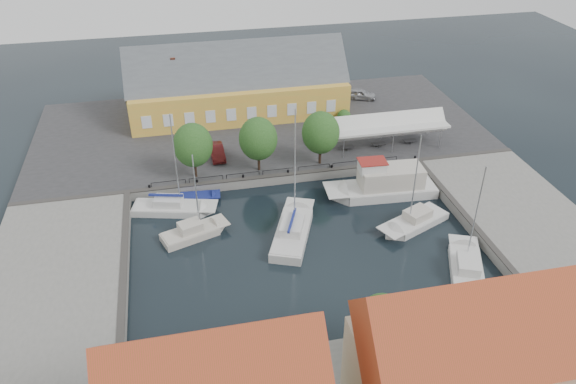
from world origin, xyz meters
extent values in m
plane|color=black|center=(0.00, 0.00, 0.00)|extent=(140.00, 140.00, 0.00)
cube|color=#2D2D30|center=(0.00, 23.00, 0.50)|extent=(56.00, 26.00, 1.00)
cube|color=slate|center=(-22.00, -2.00, 0.50)|extent=(12.00, 24.00, 1.00)
cube|color=slate|center=(22.00, -2.00, 0.50)|extent=(12.00, 24.00, 1.00)
cube|color=#383533|center=(0.00, 10.30, 1.06)|extent=(56.00, 0.60, 0.12)
cube|color=#383533|center=(-16.30, -2.00, 1.06)|extent=(0.60, 24.00, 0.12)
cube|color=#383533|center=(16.30, -2.00, 1.06)|extent=(0.60, 24.00, 0.12)
cylinder|color=black|center=(-14.00, 10.60, 1.20)|extent=(0.24, 0.24, 0.40)
cylinder|color=black|center=(-9.00, 10.60, 1.20)|extent=(0.24, 0.24, 0.40)
cylinder|color=black|center=(-4.00, 10.60, 1.20)|extent=(0.24, 0.24, 0.40)
cylinder|color=black|center=(1.00, 10.60, 1.20)|extent=(0.24, 0.24, 0.40)
cylinder|color=black|center=(6.00, 10.60, 1.20)|extent=(0.24, 0.24, 0.40)
cylinder|color=black|center=(11.00, 10.60, 1.20)|extent=(0.24, 0.24, 0.40)
cylinder|color=black|center=(16.00, 10.60, 1.20)|extent=(0.24, 0.24, 0.40)
cube|color=gold|center=(-2.00, 28.00, 3.25)|extent=(28.00, 10.00, 4.50)
cube|color=#474C51|center=(-2.00, 28.00, 6.75)|extent=(28.56, 7.60, 7.60)
cube|color=gold|center=(-12.00, 34.00, 2.75)|extent=(6.00, 6.00, 3.50)
cube|color=brown|center=(-10.00, 28.00, 8.60)|extent=(0.60, 0.60, 1.20)
cube|color=silver|center=(14.00, 14.50, 3.70)|extent=(14.00, 4.00, 0.25)
cylinder|color=silver|center=(8.00, 12.70, 2.35)|extent=(0.10, 0.10, 2.70)
cylinder|color=silver|center=(8.00, 16.30, 2.35)|extent=(0.10, 0.10, 2.70)
cylinder|color=silver|center=(14.00, 12.70, 2.35)|extent=(0.10, 0.10, 2.70)
cylinder|color=silver|center=(14.00, 16.30, 2.35)|extent=(0.10, 0.10, 2.70)
cylinder|color=silver|center=(20.00, 12.70, 2.35)|extent=(0.10, 0.10, 2.70)
cylinder|color=silver|center=(20.00, 16.30, 2.35)|extent=(0.10, 0.10, 2.70)
cylinder|color=black|center=(-9.00, 12.00, 2.05)|extent=(0.30, 0.30, 2.10)
ellipsoid|color=#1E491A|center=(-9.00, 12.00, 4.88)|extent=(4.20, 4.20, 4.83)
cylinder|color=black|center=(-2.00, 12.00, 2.05)|extent=(0.30, 0.30, 2.10)
ellipsoid|color=#1E491A|center=(-2.00, 12.00, 4.88)|extent=(4.20, 4.20, 4.83)
cylinder|color=black|center=(5.00, 12.00, 2.05)|extent=(0.30, 0.30, 2.10)
ellipsoid|color=#1E491A|center=(5.00, 12.00, 4.88)|extent=(4.20, 4.20, 4.83)
imported|color=#A5A7AC|center=(15.42, 28.83, 1.76)|extent=(4.79, 3.23, 1.51)
imported|color=#4F1213|center=(-6.24, 15.97, 1.72)|extent=(1.68, 4.40, 1.43)
cube|color=silver|center=(-0.92, 0.07, 0.15)|extent=(5.70, 8.41, 1.50)
cube|color=silver|center=(-0.55, 0.99, 0.94)|extent=(6.18, 9.83, 0.08)
cube|color=silver|center=(-0.84, 0.25, 1.40)|extent=(3.05, 3.68, 0.90)
cylinder|color=silver|center=(-0.32, 1.53, 6.81)|extent=(0.12, 0.12, 11.82)
cube|color=navy|center=(-0.92, 0.07, 2.15)|extent=(1.68, 3.74, 0.22)
cube|color=silver|center=(11.07, 5.71, 0.10)|extent=(9.85, 4.22, 1.80)
cube|color=silver|center=(9.87, 5.79, 1.04)|extent=(11.77, 4.19, 0.08)
cube|color=#B8B2A6|center=(11.07, 5.71, 2.10)|extent=(6.81, 3.49, 2.20)
cube|color=silver|center=(8.91, 5.85, 3.50)|extent=(2.77, 2.15, 1.20)
cube|color=maroon|center=(8.91, 5.85, 4.15)|extent=(3.02, 2.28, 0.10)
cube|color=silver|center=(11.80, -0.14, 0.05)|extent=(6.80, 4.96, 1.30)
cube|color=silver|center=(11.08, -0.46, 0.74)|extent=(7.90, 5.37, 0.08)
cube|color=#B8B2A6|center=(11.65, -0.20, 1.20)|extent=(3.02, 2.65, 0.90)
cylinder|color=silver|center=(10.65, -0.65, 5.41)|extent=(0.12, 0.12, 9.42)
cube|color=silver|center=(12.80, -8.41, 0.05)|extent=(5.10, 7.34, 1.30)
cube|color=silver|center=(13.13, -7.63, 0.74)|extent=(5.52, 8.56, 0.08)
cube|color=silver|center=(12.87, -8.26, 1.20)|extent=(2.74, 3.22, 0.90)
cylinder|color=silver|center=(13.32, -7.15, 5.47)|extent=(0.12, 0.12, 9.53)
cube|color=silver|center=(-12.31, 7.34, 0.05)|extent=(7.39, 4.18, 1.30)
cube|color=silver|center=(-11.46, 7.12, 0.74)|extent=(8.71, 4.43, 0.08)
cube|color=silver|center=(-12.14, 7.30, 1.20)|extent=(3.13, 2.36, 0.90)
cylinder|color=silver|center=(-10.96, 6.99, 5.79)|extent=(0.12, 0.12, 10.18)
cube|color=navy|center=(-12.31, 7.34, 1.95)|extent=(3.43, 1.08, 0.22)
cube|color=#B8B2A6|center=(-10.39, 2.35, 0.05)|extent=(5.77, 3.94, 1.30)
cube|color=#B8B2A6|center=(-9.76, 2.57, 0.74)|extent=(6.74, 4.21, 0.08)
cube|color=#B8B2A6|center=(-10.26, 2.40, 1.20)|extent=(2.53, 2.19, 0.90)
cylinder|color=silver|center=(-9.39, 2.71, 4.68)|extent=(0.12, 0.12, 7.96)
cube|color=silver|center=(-13.86, -12.20, 0.05)|extent=(4.29, 2.84, 0.90)
cube|color=silver|center=(-13.38, -12.33, 0.54)|extent=(5.03, 2.97, 0.08)
cube|color=navy|center=(-9.28, 8.97, 0.05)|extent=(3.63, 2.06, 0.80)
cube|color=navy|center=(-8.85, 8.93, 0.49)|extent=(4.32, 2.05, 0.08)
cube|color=brown|center=(-12.75, -23.00, 10.90)|extent=(0.70, 0.70, 1.00)
cube|color=brown|center=(-7.80, -23.00, 10.80)|extent=(0.60, 0.60, 0.80)
cube|color=#B03A26|center=(4.00, -23.00, 9.75)|extent=(12.36, 6.50, 6.50)
cube|color=brown|center=(1.00, -23.00, 11.40)|extent=(0.70, 0.70, 1.00)
cube|color=brown|center=(6.40, -23.00, 11.30)|extent=(0.60, 0.60, 0.80)
camera|label=1|loc=(-10.39, -41.75, 32.32)|focal=35.00mm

